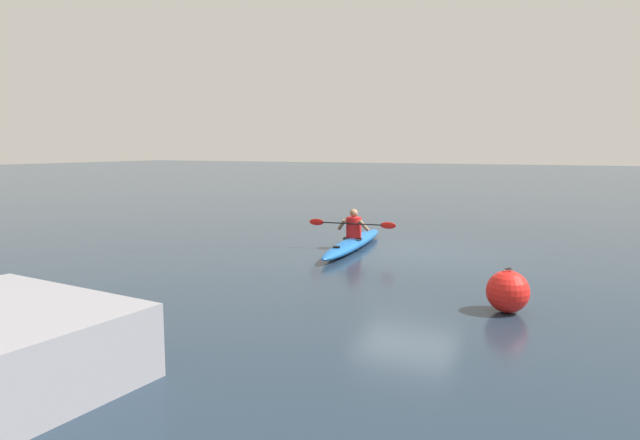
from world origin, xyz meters
name	(u,v)px	position (x,y,z in m)	size (l,w,h in m)	color
ground_plane	(408,252)	(0.00, 0.00, 0.00)	(160.00, 160.00, 0.00)	#1E2D3D
kayak	(354,243)	(1.42, 0.17, 0.15)	(1.03, 4.76, 0.30)	#1959A5
kayaker	(353,226)	(1.42, 0.19, 0.61)	(2.29, 0.53, 0.74)	red
mooring_buoy_red_near	(508,291)	(-2.93, 4.32, 0.34)	(0.68, 0.68, 0.72)	red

